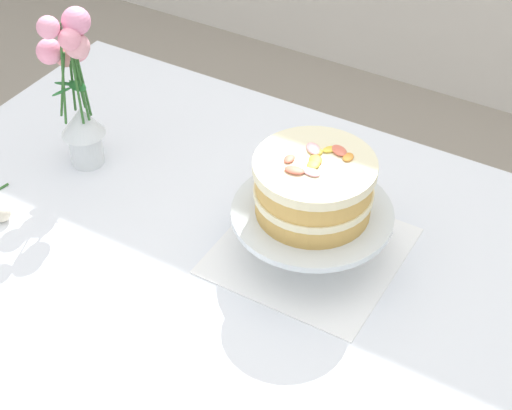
{
  "coord_description": "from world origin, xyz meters",
  "views": [
    {
      "loc": [
        0.6,
        -0.9,
        1.78
      ],
      "look_at": [
        0.05,
        0.02,
        0.86
      ],
      "focal_mm": 56.99,
      "sensor_mm": 36.0,
      "label": 1
    }
  ],
  "objects_px": {
    "dining_table": "(220,291)",
    "layer_cake": "(314,186)",
    "flower_vase": "(76,89)",
    "fallen_rose": "(0,212)",
    "cake_stand": "(312,218)"
  },
  "relations": [
    {
      "from": "cake_stand",
      "to": "flower_vase",
      "type": "height_order",
      "value": "flower_vase"
    },
    {
      "from": "dining_table",
      "to": "cake_stand",
      "type": "relative_size",
      "value": 4.83
    },
    {
      "from": "cake_stand",
      "to": "flower_vase",
      "type": "relative_size",
      "value": 0.83
    },
    {
      "from": "dining_table",
      "to": "cake_stand",
      "type": "distance_m",
      "value": 0.24
    },
    {
      "from": "cake_stand",
      "to": "fallen_rose",
      "type": "height_order",
      "value": "cake_stand"
    },
    {
      "from": "layer_cake",
      "to": "fallen_rose",
      "type": "bearing_deg",
      "value": -158.29
    },
    {
      "from": "dining_table",
      "to": "fallen_rose",
      "type": "height_order",
      "value": "fallen_rose"
    },
    {
      "from": "cake_stand",
      "to": "layer_cake",
      "type": "height_order",
      "value": "layer_cake"
    },
    {
      "from": "dining_table",
      "to": "cake_stand",
      "type": "xyz_separation_m",
      "value": [
        0.14,
        0.1,
        0.17
      ]
    },
    {
      "from": "flower_vase",
      "to": "fallen_rose",
      "type": "bearing_deg",
      "value": -96.74
    },
    {
      "from": "layer_cake",
      "to": "flower_vase",
      "type": "distance_m",
      "value": 0.53
    },
    {
      "from": "layer_cake",
      "to": "flower_vase",
      "type": "relative_size",
      "value": 0.61
    },
    {
      "from": "dining_table",
      "to": "layer_cake",
      "type": "relative_size",
      "value": 6.57
    },
    {
      "from": "cake_stand",
      "to": "flower_vase",
      "type": "distance_m",
      "value": 0.54
    },
    {
      "from": "dining_table",
      "to": "layer_cake",
      "type": "bearing_deg",
      "value": 36.64
    }
  ]
}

